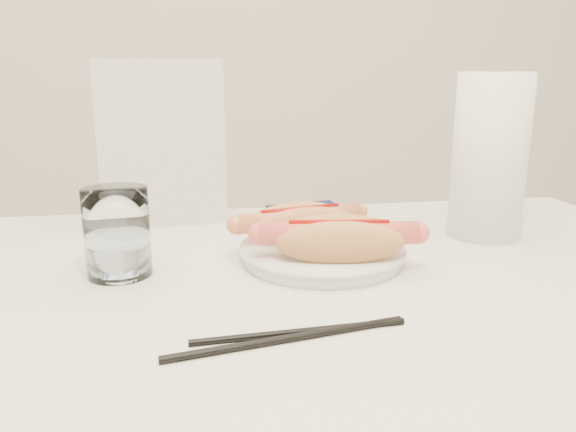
{
  "coord_description": "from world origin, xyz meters",
  "views": [
    {
      "loc": [
        -0.1,
        -0.62,
        1.0
      ],
      "look_at": [
        0.01,
        0.07,
        0.82
      ],
      "focal_mm": 35.47,
      "sensor_mm": 36.0,
      "label": 1
    }
  ],
  "objects": [
    {
      "name": "table",
      "position": [
        0.0,
        0.0,
        0.69
      ],
      "size": [
        1.2,
        0.8,
        0.75
      ],
      "color": "white",
      "rests_on": "ground"
    },
    {
      "name": "plate",
      "position": [
        0.06,
        0.09,
        0.76
      ],
      "size": [
        0.23,
        0.23,
        0.02
      ],
      "primitive_type": "cylinder",
      "rotation": [
        0.0,
        0.0,
        0.07
      ],
      "color": "white",
      "rests_on": "table"
    },
    {
      "name": "hotdog_left",
      "position": [
        0.04,
        0.13,
        0.79
      ],
      "size": [
        0.19,
        0.1,
        0.05
      ],
      "rotation": [
        0.0,
        0.0,
        0.23
      ],
      "color": "tan",
      "rests_on": "plate"
    },
    {
      "name": "hotdog_right",
      "position": [
        0.07,
        0.04,
        0.79
      ],
      "size": [
        0.2,
        0.1,
        0.05
      ],
      "rotation": [
        0.0,
        0.0,
        -0.13
      ],
      "color": "tan",
      "rests_on": "plate"
    },
    {
      "name": "water_glass",
      "position": [
        -0.2,
        0.08,
        0.81
      ],
      "size": [
        0.08,
        0.08,
        0.11
      ],
      "primitive_type": "cylinder",
      "color": "white",
      "rests_on": "table"
    },
    {
      "name": "chopstick_near",
      "position": [
        -0.01,
        -0.12,
        0.75
      ],
      "size": [
        0.22,
        0.02,
        0.01
      ],
      "primitive_type": "cylinder",
      "rotation": [
        0.0,
        1.57,
        0.07
      ],
      "color": "black",
      "rests_on": "table"
    },
    {
      "name": "chopstick_far",
      "position": [
        -0.02,
        -0.14,
        0.75
      ],
      "size": [
        0.24,
        0.06,
        0.01
      ],
      "primitive_type": "cylinder",
      "rotation": [
        0.0,
        1.57,
        0.2
      ],
      "color": "black",
      "rests_on": "table"
    },
    {
      "name": "napkin_box",
      "position": [
        -0.16,
        0.35,
        0.88
      ],
      "size": [
        0.21,
        0.14,
        0.27
      ],
      "primitive_type": "cube",
      "rotation": [
        0.0,
        0.0,
        0.16
      ],
      "color": "silver",
      "rests_on": "table"
    },
    {
      "name": "navy_napkin",
      "position": [
        0.1,
        0.34,
        0.75
      ],
      "size": [
        0.15,
        0.15,
        0.01
      ],
      "primitive_type": "cube",
      "rotation": [
        0.0,
        0.0,
        0.2
      ],
      "color": "#111838",
      "rests_on": "table"
    },
    {
      "name": "paper_towel_roll",
      "position": [
        0.34,
        0.17,
        0.87
      ],
      "size": [
        0.12,
        0.12,
        0.25
      ],
      "primitive_type": "cylinder",
      "rotation": [
        0.0,
        0.0,
        0.08
      ],
      "color": "white",
      "rests_on": "table"
    }
  ]
}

